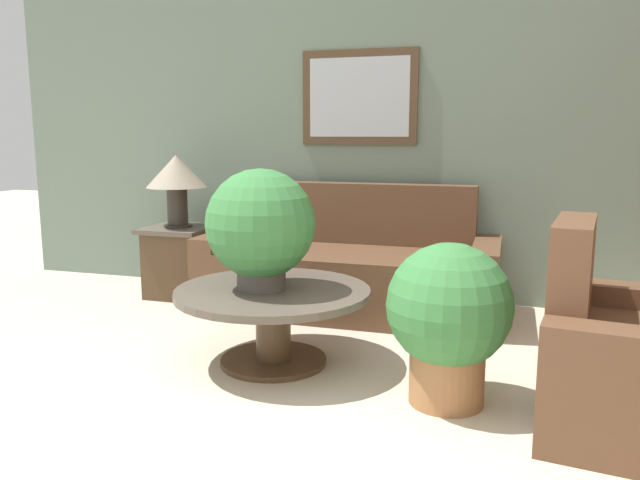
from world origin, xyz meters
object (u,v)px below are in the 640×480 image
coffee_table (273,309)px  side_table (180,261)px  potted_plant_on_table (261,226)px  couch_main (350,271)px  table_lamp (176,176)px  potted_plant_floor (449,315)px

coffee_table → side_table: 1.71m
side_table → potted_plant_on_table: potted_plant_on_table is taller
couch_main → table_lamp: size_ratio=3.75×
couch_main → potted_plant_on_table: size_ratio=3.17×
couch_main → potted_plant_floor: 1.66m
table_lamp → potted_plant_on_table: 1.70m
couch_main → coffee_table: size_ratio=1.94×
coffee_table → potted_plant_on_table: bearing=-149.1°
couch_main → potted_plant_on_table: (-0.19, -1.21, 0.49)m
table_lamp → potted_plant_floor: table_lamp is taller
table_lamp → potted_plant_on_table: table_lamp is taller
side_table → table_lamp: table_lamp is taller
coffee_table → side_table: side_table is taller
potted_plant_on_table → potted_plant_floor: bearing=-11.8°
couch_main → coffee_table: 1.18m
table_lamp → potted_plant_floor: size_ratio=0.72×
couch_main → side_table: bearing=-179.8°
couch_main → coffee_table: couch_main is taller
potted_plant_floor → table_lamp: bearing=147.5°
table_lamp → couch_main: bearing=0.2°
coffee_table → potted_plant_floor: potted_plant_floor is taller
coffee_table → table_lamp: (-1.25, 1.17, 0.63)m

